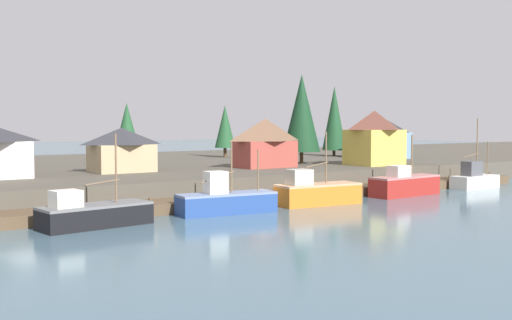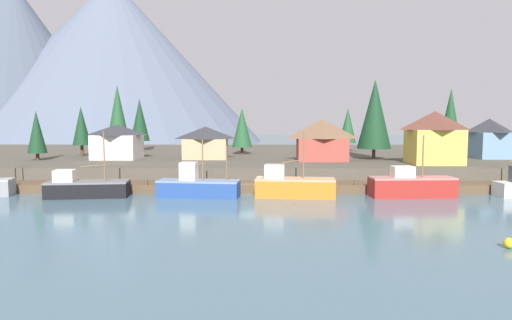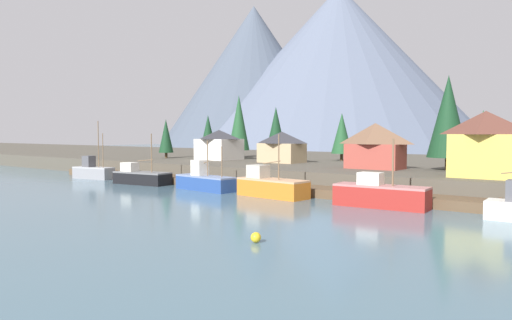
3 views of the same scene
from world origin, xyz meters
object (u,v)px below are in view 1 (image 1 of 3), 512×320
Objects in this scene: fishing_boat_blue at (225,201)px; fishing_boat_orange at (316,192)px; fishing_boat_white at (474,179)px; conifer_centre at (302,113)px; fishing_boat_red at (404,185)px; house_tan at (122,149)px; house_blue at (384,138)px; conifer_back_left at (225,126)px; house_yellow at (374,137)px; conifer_far_left at (127,129)px; fishing_boat_black at (93,214)px; house_red at (265,142)px; conifer_back_right at (334,118)px.

fishing_boat_blue is 10.46m from fishing_boat_orange.
conifer_centre reaches higher than fishing_boat_white.
house_tan reaches higher than fishing_boat_red.
house_blue is 0.86× the size of conifer_back_left.
fishing_boat_red is 0.76× the size of conifer_centre.
house_yellow is at bearing -141.09° from house_blue.
fishing_boat_orange is 12.95m from fishing_boat_red.
house_yellow reaches higher than fishing_boat_blue.
fishing_boat_red is (12.95, 0.28, 0.01)m from fishing_boat_orange.
fishing_boat_red is 1.13× the size of conifer_far_left.
house_blue is (19.67, 21.67, 4.45)m from fishing_boat_red.
fishing_boat_black is 22.62m from fishing_boat_orange.
fishing_boat_red is 1.23× the size of house_red.
conifer_centre is (-6.09, 7.64, 3.22)m from house_yellow.
conifer_centre is at bearing 21.08° from fishing_boat_black.
fishing_boat_black is 22.83m from house_tan.
conifer_far_left reaches higher than fishing_boat_black.
house_yellow is (14.47, -4.46, 0.54)m from house_red.
fishing_boat_black is 0.73× the size of conifer_centre.
house_blue reaches higher than fishing_boat_orange.
conifer_far_left is at bearing 55.44° from fishing_boat_black.
conifer_back_left is (36.35, 39.02, 6.45)m from fishing_boat_black.
conifer_far_left is (-12.24, 14.09, 1.57)m from house_red.
house_yellow is (-5.88, 11.15, 5.01)m from fishing_boat_white.
conifer_back_left reaches higher than house_red.
house_blue reaches higher than fishing_boat_blue.
fishing_boat_orange reaches higher than fishing_boat_red.
house_yellow is 0.85× the size of conifer_back_left.
house_red is at bearing 52.00° from fishing_boat_blue.
conifer_back_left is at bearing 64.71° from fishing_boat_blue.
fishing_boat_black is 62.30m from conifer_back_right.
house_yellow is at bearing 55.28° from fishing_boat_red.
fishing_boat_white is (12.84, 0.26, -0.09)m from fishing_boat_red.
conifer_far_left is at bearing 168.14° from house_blue.
conifer_far_left is (-37.37, -1.08, -1.65)m from conifer_back_right.
conifer_back_right reaches higher than fishing_boat_black.
fishing_boat_white is at bearing -2.20° from fishing_boat_red.
conifer_back_left is (-18.89, 16.88, 1.79)m from house_blue.
conifer_back_right reaches higher than fishing_boat_blue.
fishing_boat_white is 0.71× the size of conifer_centre.
fishing_boat_orange is 1.23× the size of house_yellow.
house_blue is 40.32m from conifer_far_left.
conifer_back_right is (25.13, 15.16, 3.22)m from house_red.
fishing_boat_white is 1.20× the size of house_yellow.
house_yellow is 0.59× the size of conifer_centre.
house_red is 15.16m from house_yellow.
house_red reaches higher than fishing_boat_white.
fishing_boat_black is at bearing -149.36° from conifer_back_right.
fishing_boat_black is 32.78m from house_red.
fishing_boat_white is at bearing -57.49° from conifer_centre.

